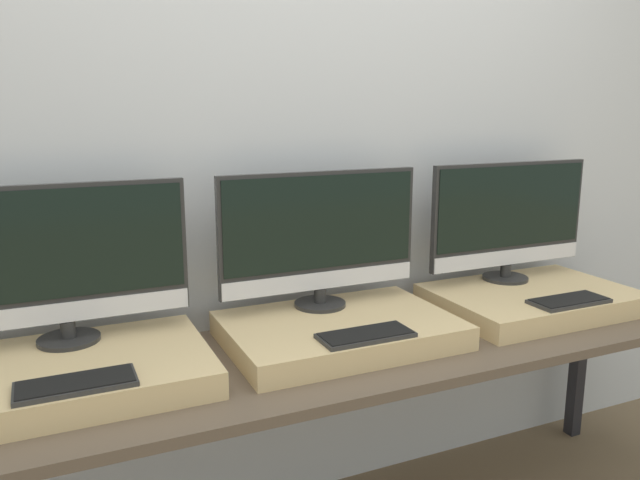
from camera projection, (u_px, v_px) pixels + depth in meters
name	position (u px, v px, depth m)	size (l,w,h in m)	color
wall_back	(297.00, 140.00, 2.09)	(8.00, 0.04, 2.60)	silver
workbench	(347.00, 365.00, 1.89)	(2.61, 0.62, 0.70)	brown
wooden_riser_left	(73.00, 373.00, 1.60)	(0.69, 0.47, 0.07)	#D6B77F
monitor_left	(62.00, 259.00, 1.67)	(0.67, 0.17, 0.44)	#282828
keyboard_left	(76.00, 384.00, 1.44)	(0.27, 0.12, 0.01)	#2D2D2D
wooden_riser_center	(339.00, 330.00, 1.91)	(0.69, 0.47, 0.07)	#D6B77F
monitor_center	(320.00, 235.00, 1.98)	(0.67, 0.17, 0.44)	#282828
keyboard_center	(366.00, 335.00, 1.75)	(0.27, 0.12, 0.01)	#2D2D2D
wooden_riser_right	(532.00, 299.00, 2.22)	(0.69, 0.47, 0.07)	#D6B77F
monitor_right	(509.00, 218.00, 2.29)	(0.67, 0.17, 0.44)	#282828
keyboard_right	(569.00, 301.00, 2.06)	(0.27, 0.12, 0.01)	#2D2D2D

